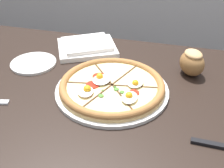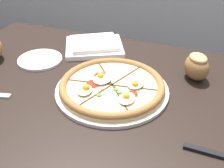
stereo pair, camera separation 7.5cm
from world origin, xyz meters
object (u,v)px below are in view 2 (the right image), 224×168
pizza (112,87)px  napkin_folded (94,45)px  dining_table (103,112)px  side_saucer (40,60)px  bread_piece_mid (197,66)px

pizza → napkin_folded: pizza is taller
dining_table → side_saucer: (-0.31, 0.09, 0.11)m
napkin_folded → side_saucer: size_ratio=1.73×
pizza → bread_piece_mid: 0.31m
dining_table → pizza: (0.04, -0.01, 0.13)m
bread_piece_mid → side_saucer: size_ratio=0.75×
dining_table → side_saucer: bearing=163.9°
pizza → bread_piece_mid: (0.25, 0.19, 0.03)m
dining_table → side_saucer: side_saucer is taller
napkin_folded → bread_piece_mid: 0.45m
pizza → dining_table: bearing=165.2°
dining_table → pizza: size_ratio=3.51×
dining_table → napkin_folded: napkin_folded is taller
dining_table → napkin_folded: 0.33m
dining_table → pizza: pizza is taller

